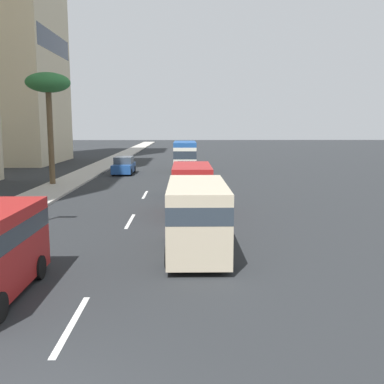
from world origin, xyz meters
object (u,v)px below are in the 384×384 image
car_fifth (187,172)px  palm_tree (48,87)px  car_lead (186,183)px  car_sixth (124,166)px  van_third (197,214)px  minibus_seventh (185,155)px  van_second (192,186)px

car_fifth → palm_tree: size_ratio=0.57×
car_lead → car_sixth: (12.77, 5.85, -0.00)m
car_fifth → van_third: bearing=-179.4°
van_third → car_sixth: (26.45, 6.21, -0.70)m
minibus_seventh → car_fifth: bearing=-178.7°
car_lead → car_fifth: 6.94m
car_fifth → car_sixth: size_ratio=1.07×
car_fifth → palm_tree: bearing=102.2°
car_lead → van_second: van_second is taller
car_sixth → van_third: bearing=13.2°
car_fifth → palm_tree: (-2.25, 10.36, 6.67)m
van_third → minibus_seventh: minibus_seventh is taller
van_third → van_second: bearing=0.5°
car_fifth → palm_tree: palm_tree is taller
van_third → palm_tree: palm_tree is taller
minibus_seventh → van_second: bearing=-179.1°
van_third → car_sixth: van_third is taller
van_second → car_sixth: size_ratio=1.09×
car_sixth → palm_tree: palm_tree is taller
van_third → palm_tree: (18.37, 10.59, 5.96)m
van_second → van_third: bearing=-179.5°
van_second → car_sixth: van_second is taller
minibus_seventh → palm_tree: 15.78m
van_second → minibus_seventh: size_ratio=0.74×
van_third → car_lead: bearing=1.5°
van_third → car_sixth: bearing=13.2°
car_sixth → minibus_seventh: size_ratio=0.68×
van_second → minibus_seventh: bearing=0.9°
minibus_seventh → palm_tree: size_ratio=0.78×
van_third → car_fifth: 20.63m
car_lead → van_second: size_ratio=0.82×
van_third → minibus_seventh: bearing=0.8°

